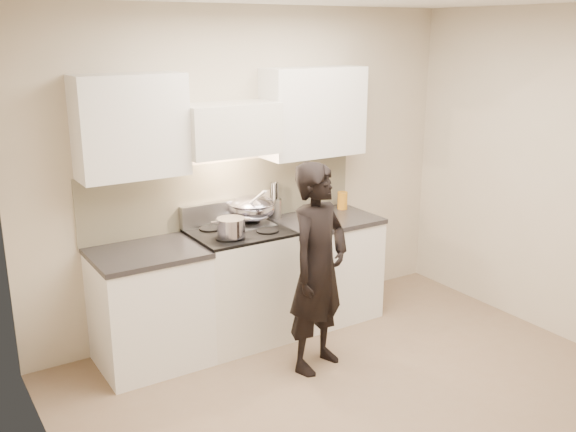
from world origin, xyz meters
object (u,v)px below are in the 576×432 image
(counter_right, at_px, (322,267))
(person, at_px, (318,268))
(wok, at_px, (251,208))
(stove, at_px, (240,285))
(utensil_crock, at_px, (275,207))

(counter_right, distance_m, person, 0.98)
(wok, bearing_deg, counter_right, -12.90)
(counter_right, bearing_deg, wok, 167.10)
(stove, distance_m, wok, 0.64)
(person, bearing_deg, stove, 90.63)
(utensil_crock, distance_m, person, 1.02)
(stove, bearing_deg, utensil_crock, 26.63)
(person, bearing_deg, counter_right, 32.81)
(counter_right, bearing_deg, utensil_crock, 144.32)
(utensil_crock, xyz_separation_m, person, (-0.21, -0.98, -0.22))
(counter_right, height_order, utensil_crock, utensil_crock)
(utensil_crock, bearing_deg, wok, -160.81)
(utensil_crock, height_order, person, person)
(wok, xyz_separation_m, person, (0.08, -0.88, -0.27))
(wok, height_order, person, person)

